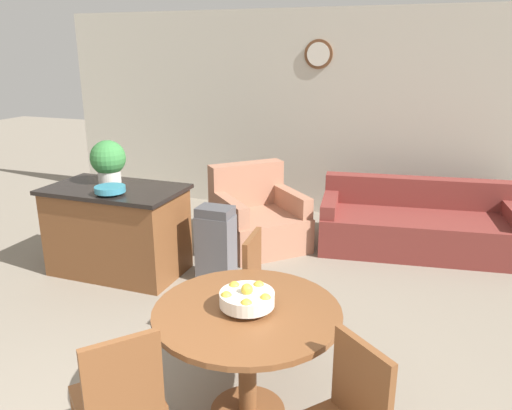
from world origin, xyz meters
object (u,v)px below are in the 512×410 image
at_px(fruit_bowl, 247,298).
at_px(armchair, 257,220).
at_px(dining_table, 247,334).
at_px(dining_chair_far_side, 267,287).
at_px(teal_bowl, 110,189).
at_px(couch, 417,226).
at_px(kitchen_island, 118,230).
at_px(trash_bin, 216,244).
at_px(potted_plant, 108,160).
at_px(dining_chair_near_left, 120,397).

bearing_deg(fruit_bowl, armchair, 108.70).
relative_size(dining_table, dining_chair_far_side, 1.24).
relative_size(teal_bowl, armchair, 0.22).
distance_m(couch, armchair, 1.82).
height_order(fruit_bowl, couch, fruit_bowl).
height_order(dining_table, kitchen_island, kitchen_island).
distance_m(dining_table, armchair, 2.88).
bearing_deg(armchair, trash_bin, -138.56).
height_order(kitchen_island, potted_plant, potted_plant).
bearing_deg(fruit_bowl, kitchen_island, 142.33).
bearing_deg(trash_bin, couch, 40.20).
distance_m(dining_table, trash_bin, 1.96).
bearing_deg(couch, teal_bowl, -152.90).
xyz_separation_m(potted_plant, armchair, (1.21, 1.05, -0.83)).
height_order(dining_chair_near_left, armchair, armchair).
xyz_separation_m(potted_plant, couch, (2.96, 1.55, -0.86)).
xyz_separation_m(dining_chair_far_side, armchair, (-0.78, 1.94, -0.19)).
distance_m(kitchen_island, teal_bowl, 0.55).
distance_m(dining_chair_near_left, couch, 4.08).
bearing_deg(dining_chair_far_side, armchair, -162.87).
bearing_deg(dining_chair_near_left, armchair, 48.11).
relative_size(dining_table, dining_chair_near_left, 1.24).
xyz_separation_m(kitchen_island, armchair, (1.08, 1.17, -0.15)).
xyz_separation_m(potted_plant, trash_bin, (1.15, 0.02, -0.75)).
relative_size(dining_table, fruit_bowl, 3.46).
relative_size(kitchen_island, armchair, 1.04).
relative_size(dining_table, trash_bin, 1.47).
bearing_deg(couch, dining_table, -112.37).
height_order(dining_chair_far_side, teal_bowl, teal_bowl).
bearing_deg(dining_chair_far_side, potted_plant, -118.88).
bearing_deg(potted_plant, armchair, 40.80).
height_order(teal_bowl, couch, teal_bowl).
bearing_deg(teal_bowl, kitchen_island, 118.08).
height_order(teal_bowl, trash_bin, teal_bowl).
bearing_deg(couch, dining_chair_far_side, -119.57).
bearing_deg(kitchen_island, potted_plant, 136.72).
distance_m(dining_table, dining_chair_near_left, 0.79).
relative_size(kitchen_island, trash_bin, 1.78).
distance_m(dining_table, teal_bowl, 2.33).
xyz_separation_m(fruit_bowl, trash_bin, (-0.98, 1.69, -0.44)).
bearing_deg(dining_chair_far_side, teal_bowl, -112.17).
distance_m(dining_chair_far_side, trash_bin, 1.25).
height_order(kitchen_island, couch, kitchen_island).
xyz_separation_m(dining_chair_near_left, couch, (1.28, 3.87, -0.22)).
xyz_separation_m(kitchen_island, teal_bowl, (0.12, -0.22, 0.49)).
bearing_deg(potted_plant, couch, 27.66).
relative_size(dining_chair_near_left, kitchen_island, 0.66).
distance_m(dining_chair_near_left, fruit_bowl, 0.85).
relative_size(dining_chair_near_left, armchair, 0.69).
relative_size(dining_chair_near_left, trash_bin, 1.18).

